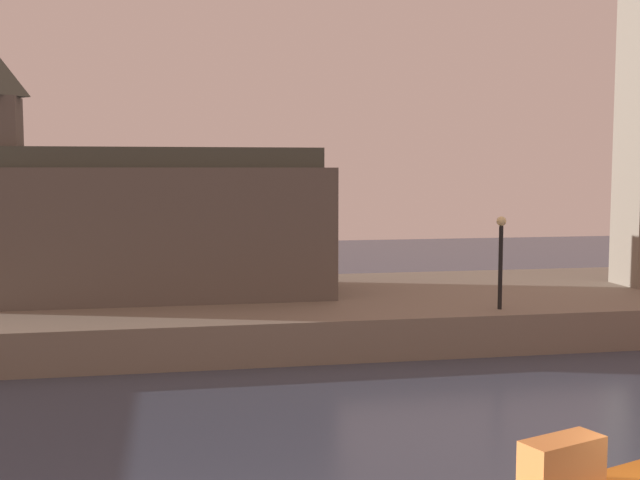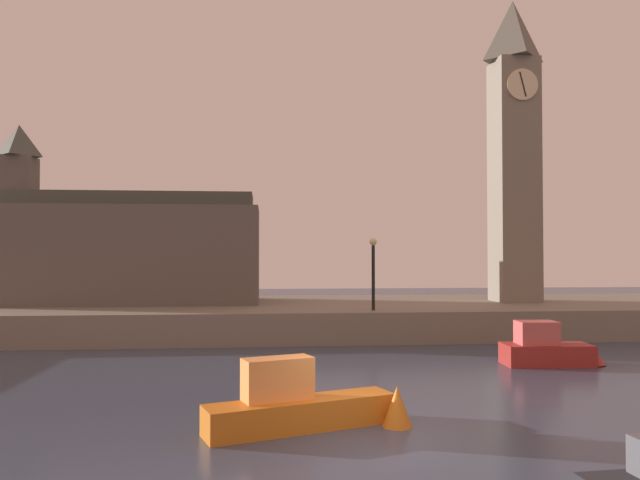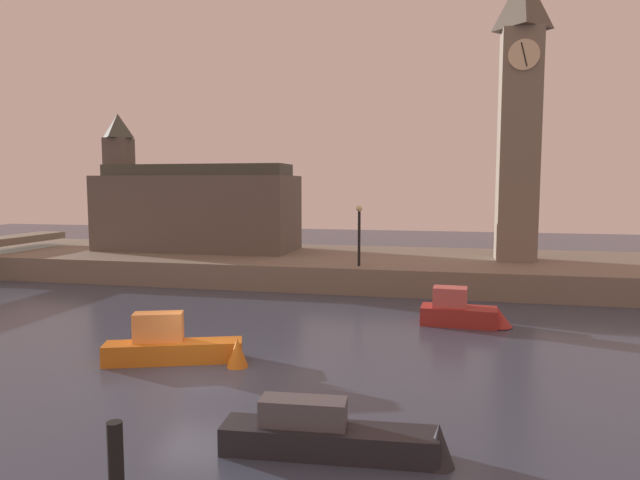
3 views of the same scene
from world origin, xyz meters
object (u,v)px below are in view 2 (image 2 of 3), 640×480
object	(u,v)px
clock_tower	(514,145)
parliament_hall	(126,248)
streetlamp	(373,264)
boat_dinghy_red	(553,350)
boat_patrol_orange	(313,406)

from	to	relation	value
clock_tower	parliament_hall	world-z (taller)	clock_tower
streetlamp	boat_dinghy_red	size ratio (longest dim) A/B	0.88
streetlamp	boat_patrol_orange	size ratio (longest dim) A/B	0.66
boat_dinghy_red	boat_patrol_orange	bearing A→B (deg)	-142.37
streetlamp	clock_tower	bearing A→B (deg)	27.14
parliament_hall	streetlamp	size ratio (longest dim) A/B	4.04
clock_tower	boat_patrol_orange	bearing A→B (deg)	-124.80
parliament_hall	boat_dinghy_red	xyz separation A→B (m)	(18.58, -12.24, -3.94)
boat_patrol_orange	parliament_hall	bearing A→B (deg)	114.16
boat_dinghy_red	parliament_hall	bearing A→B (deg)	146.62
parliament_hall	clock_tower	bearing A→B (deg)	-2.61
streetlamp	boat_dinghy_red	distance (m)	9.28
boat_patrol_orange	boat_dinghy_red	bearing A→B (deg)	37.63
clock_tower	parliament_hall	xyz separation A→B (m)	(-21.88, 1.00, -5.93)
clock_tower	boat_patrol_orange	size ratio (longest dim) A/B	3.29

